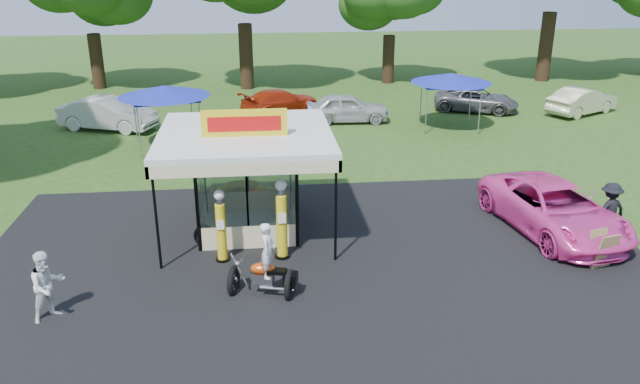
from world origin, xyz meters
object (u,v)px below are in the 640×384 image
at_px(tent_west, 164,92).
at_px(motorcycle, 266,267).
at_px(bg_car_a, 108,114).
at_px(bg_car_d, 476,100).
at_px(gas_pump_left, 221,228).
at_px(pink_sedan, 554,208).
at_px(spectator_east_a, 609,210).
at_px(tent_east, 451,78).
at_px(gas_station_kiosk, 247,179).
at_px(bg_car_c, 347,108).
at_px(a_frame_sign, 602,250).
at_px(gas_pump_right, 282,221).
at_px(kiosk_car, 249,192).
at_px(bg_car_e, 582,101).
at_px(bg_car_b, 280,101).
at_px(spectator_west, 47,286).

bearing_deg(tent_west, motorcycle, -73.44).
relative_size(bg_car_a, bg_car_d, 1.06).
bearing_deg(gas_pump_left, tent_west, 103.86).
bearing_deg(pink_sedan, spectator_east_a, -26.48).
bearing_deg(tent_east, bg_car_a, 175.09).
xyz_separation_m(gas_station_kiosk, bg_car_c, (5.31, 13.71, -1.02)).
relative_size(bg_car_a, tent_west, 1.21).
relative_size(a_frame_sign, pink_sedan, 0.19).
xyz_separation_m(gas_pump_right, spectator_east_a, (10.53, 0.48, -0.30)).
xyz_separation_m(gas_pump_left, bg_car_c, (6.10, 15.91, -0.32)).
xyz_separation_m(spectator_east_a, bg_car_d, (1.59, 17.07, -0.25)).
distance_m(gas_station_kiosk, pink_sedan, 10.04).
bearing_deg(bg_car_d, kiosk_car, 158.44).
xyz_separation_m(bg_car_c, tent_west, (-9.10, -3.74, 1.88)).
height_order(spectator_east_a, tent_east, tent_east).
relative_size(tent_west, tent_east, 1.02).
bearing_deg(bg_car_d, motorcycle, 170.59).
distance_m(pink_sedan, tent_east, 13.28).
relative_size(motorcycle, kiosk_car, 0.77).
bearing_deg(bg_car_e, bg_car_b, 54.99).
bearing_deg(bg_car_b, bg_car_e, -126.16).
distance_m(gas_station_kiosk, tent_east, 15.88).
bearing_deg(bg_car_c, gas_pump_left, 160.88).
relative_size(bg_car_b, tent_east, 1.14).
height_order(motorcycle, bg_car_a, motorcycle).
distance_m(a_frame_sign, spectator_west, 15.16).
relative_size(spectator_west, bg_car_b, 0.39).
bearing_deg(pink_sedan, a_frame_sign, -93.10).
distance_m(spectator_east_a, bg_car_c, 16.62).
xyz_separation_m(bg_car_c, bg_car_e, (13.55, 0.36, -0.01)).
bearing_deg(motorcycle, gas_pump_right, 90.95).
height_order(gas_pump_left, bg_car_d, gas_pump_left).
relative_size(a_frame_sign, spectator_east_a, 0.62).
distance_m(spectator_east_a, bg_car_e, 17.40).
distance_m(gas_station_kiosk, bg_car_a, 15.34).
bearing_deg(spectator_east_a, a_frame_sign, 45.39).
distance_m(bg_car_a, bg_car_d, 20.46).
relative_size(gas_station_kiosk, motorcycle, 2.47).
bearing_deg(pink_sedan, bg_car_d, 70.34).
height_order(pink_sedan, tent_west, tent_west).
bearing_deg(bg_car_d, a_frame_sign, -165.37).
xyz_separation_m(gas_station_kiosk, gas_pump_right, (0.99, -2.19, -0.58)).
distance_m(spectator_west, bg_car_d, 27.12).
bearing_deg(tent_east, bg_car_b, 154.36).
distance_m(gas_station_kiosk, motorcycle, 4.44).
height_order(gas_station_kiosk, spectator_east_a, gas_station_kiosk).
relative_size(pink_sedan, bg_car_a, 1.16).
relative_size(gas_pump_right, pink_sedan, 0.43).
distance_m(bg_car_c, tent_west, 10.02).
height_order(gas_pump_right, tent_east, tent_east).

